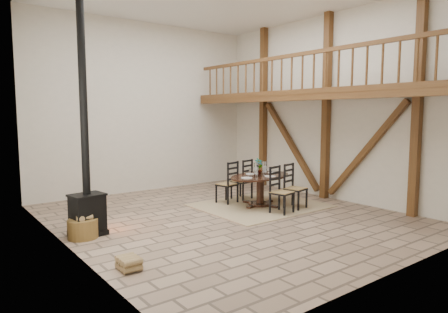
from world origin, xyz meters
TOP-DOWN VIEW (x-y plane):
  - ground at (0.00, 0.00)m, footprint 8.00×8.00m
  - room_shell at (1.19, 0.00)m, footprint 7.02×8.02m
  - rug at (1.30, 0.34)m, footprint 3.00×2.50m
  - dining_table at (1.30, 0.34)m, footprint 2.10×2.29m
  - wood_stove at (-2.99, 0.52)m, footprint 0.69×0.57m
  - log_basket at (-3.12, 0.41)m, footprint 0.55×0.55m
  - log_stack at (-3.07, -1.54)m, footprint 0.29×0.40m

SIDE VIEW (x-z plane):
  - ground at x=0.00m, z-range 0.00..0.00m
  - rug at x=1.30m, z-range 0.00..0.02m
  - log_stack at x=-3.07m, z-range 0.00..0.20m
  - log_basket at x=-3.12m, z-range -0.03..0.43m
  - dining_table at x=1.30m, z-range -0.17..1.05m
  - wood_stove at x=-2.99m, z-range -1.36..3.64m
  - room_shell at x=1.19m, z-range 0.51..5.52m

